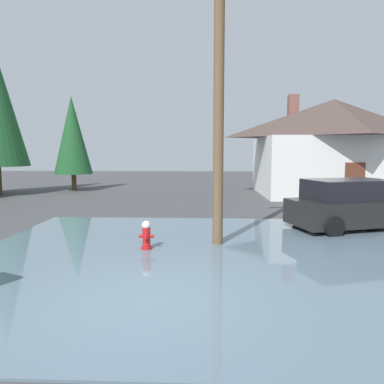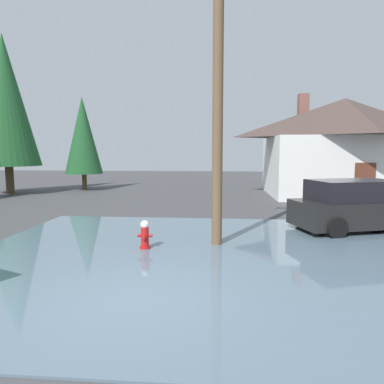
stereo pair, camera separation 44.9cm
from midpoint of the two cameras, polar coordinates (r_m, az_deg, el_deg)
name	(u,v)px [view 2 (the right image)]	position (r m, az deg, el deg)	size (l,w,h in m)	color
ground_plane	(133,305)	(6.49, -7.37, -17.39)	(80.00, 80.00, 0.10)	#424244
flood_puddle	(213,256)	(8.89, 4.82, -10.19)	(12.21, 9.74, 0.04)	slate
lane_stop_bar	(163,358)	(4.92, -1.78, -24.96)	(3.48, 0.30, 0.01)	silver
fire_hydrant	(145,235)	(9.47, -6.17, -6.88)	(0.39, 0.34, 0.78)	red
utility_pole	(218,83)	(9.81, 5.51, 16.81)	(1.60, 0.28, 8.31)	brown
house	(343,145)	(22.80, 23.45, 6.81)	(9.17, 7.17, 6.02)	silver
parked_car	(358,206)	(12.95, 25.85, -2.07)	(4.69, 3.00, 1.65)	black
pine_tree_tall_left	(83,136)	(24.75, -16.45, 8.60)	(2.43, 2.43, 6.08)	#4C3823
pine_tree_short_left	(5,101)	(24.37, -27.09, 12.81)	(3.76, 3.76, 9.41)	#4C3823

